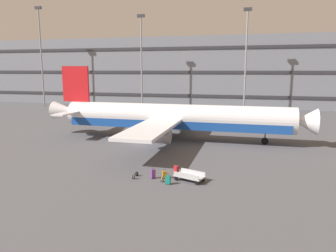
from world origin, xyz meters
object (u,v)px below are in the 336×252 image
suitcase_upright (168,180)px  backpack_navy (162,179)px  suitcase_laid_flat (164,175)px  backpack_teal (137,174)px  suitcase_silver (176,170)px  baggage_cart (189,176)px  airliner (173,118)px  backpack_purple (133,177)px  suitcase_orange (153,174)px

suitcase_upright → backpack_navy: size_ratio=1.77×
suitcase_laid_flat → backpack_teal: (-2.67, 0.05, -0.18)m
suitcase_laid_flat → backpack_navy: suitcase_laid_flat is taller
suitcase_upright → suitcase_silver: bearing=87.9°
suitcase_upright → backpack_teal: size_ratio=2.09×
suitcase_upright → baggage_cart: 2.09m
suitcase_laid_flat → backpack_teal: suitcase_laid_flat is taller
airliner → suitcase_silver: bearing=-75.4°
airliner → suitcase_silver: size_ratio=39.30×
suitcase_upright → suitcase_silver: size_ratio=1.00×
backpack_purple → backpack_navy: 2.71m
suitcase_laid_flat → baggage_cart: (2.29, -0.04, 0.05)m
airliner → suitcase_silver: airliner is taller
suitcase_laid_flat → backpack_teal: 2.68m
suitcase_upright → backpack_purple: (-3.34, 0.53, -0.18)m
suitcase_orange → baggage_cart: bearing=3.5°
suitcase_laid_flat → suitcase_orange: size_ratio=0.87×
suitcase_silver → suitcase_laid_flat: bearing=-120.4°
suitcase_laid_flat → airliner: bearing=100.8°
suitcase_orange → suitcase_silver: bearing=41.4°
suitcase_orange → backpack_teal: bearing=170.2°
suitcase_laid_flat → suitcase_silver: size_ratio=0.92×
backpack_navy → backpack_purple: bearing=178.1°
suitcase_upright → airliner: bearing=102.1°
suitcase_silver → backpack_teal: suitcase_silver is taller
backpack_teal → baggage_cart: baggage_cart is taller
backpack_navy → baggage_cart: size_ratio=0.16×
suitcase_upright → suitcase_laid_flat: suitcase_upright is taller
suitcase_laid_flat → suitcase_silver: bearing=59.6°
backpack_navy → suitcase_laid_flat: bearing=92.5°
backpack_navy → suitcase_upright: bearing=-34.7°
suitcase_silver → backpack_navy: 2.40m
suitcase_laid_flat → backpack_purple: bearing=-162.3°
suitcase_upright → baggage_cart: bearing=39.8°
suitcase_silver → baggage_cart: suitcase_silver is taller
backpack_purple → baggage_cart: bearing=9.3°
backpack_purple → baggage_cart: size_ratio=0.17×
suitcase_upright → backpack_purple: size_ratio=1.71×
airliner → suitcase_upright: bearing=-77.9°
suitcase_silver → backpack_purple: bearing=-147.7°
suitcase_orange → backpack_navy: size_ratio=1.87×
baggage_cart → airliner: bearing=108.3°
airliner → suitcase_laid_flat: 16.75m
airliner → suitcase_laid_flat: bearing=-79.2°
suitcase_silver → suitcase_orange: size_ratio=0.95×
backpack_purple → suitcase_upright: bearing=-9.0°
suitcase_orange → baggage_cart: suitcase_orange is taller
suitcase_silver → baggage_cart: (1.51, -1.37, -0.02)m
backpack_navy → baggage_cart: 2.43m
airliner → suitcase_orange: (2.08, -16.48, -2.64)m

